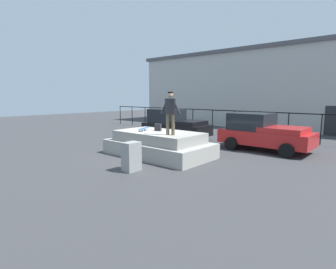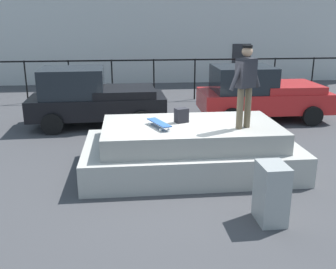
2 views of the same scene
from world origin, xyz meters
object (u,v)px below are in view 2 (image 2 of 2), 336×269
(skateboard, at_px, (159,123))
(car_red_pickup_mid, at_px, (259,93))
(utility_box, at_px, (271,193))
(car_black_pickup_near, at_px, (93,97))
(backpack, at_px, (181,115))
(skateboarder, at_px, (245,81))

(skateboard, bearing_deg, car_red_pickup_mid, 49.92)
(car_red_pickup_mid, xyz_separation_m, utility_box, (-2.05, -6.71, -0.38))
(utility_box, bearing_deg, car_black_pickup_near, 117.04)
(backpack, height_order, car_black_pickup_near, car_black_pickup_near)
(car_black_pickup_near, height_order, car_red_pickup_mid, car_black_pickup_near)
(skateboard, height_order, backpack, backpack)
(car_black_pickup_near, relative_size, utility_box, 4.13)
(car_black_pickup_near, bearing_deg, utility_box, -61.94)
(utility_box, bearing_deg, skateboard, 126.10)
(backpack, bearing_deg, skateboard, -166.60)
(skateboard, distance_m, car_black_pickup_near, 4.63)
(backpack, xyz_separation_m, car_red_pickup_mid, (3.21, 4.09, -0.34))
(skateboard, relative_size, utility_box, 0.81)
(car_black_pickup_near, bearing_deg, skateboard, -67.47)
(skateboard, relative_size, car_red_pickup_mid, 0.20)
(skateboard, relative_size, car_black_pickup_near, 0.20)
(skateboarder, bearing_deg, skateboard, 172.97)
(car_black_pickup_near, xyz_separation_m, utility_box, (3.48, -6.52, -0.39))
(backpack, bearing_deg, utility_box, -87.15)
(skateboarder, height_order, car_red_pickup_mid, skateboarder)
(car_black_pickup_near, xyz_separation_m, car_red_pickup_mid, (5.52, 0.19, -0.01))
(backpack, distance_m, utility_box, 2.96)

